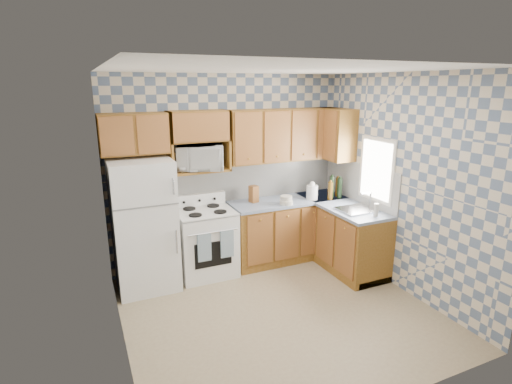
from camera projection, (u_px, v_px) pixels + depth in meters
floor at (278, 311)px, 4.65m from camera, size 3.40×3.40×0.00m
back_wall at (228, 172)px, 5.70m from camera, size 3.40×0.02×2.70m
right_wall at (401, 184)px, 4.97m from camera, size 0.02×3.20×2.70m
backsplash_back at (254, 179)px, 5.89m from camera, size 2.60×0.02×0.56m
backsplash_right at (359, 182)px, 5.71m from camera, size 0.02×1.60×0.56m
refrigerator at (144, 225)px, 5.02m from camera, size 0.75×0.70×1.68m
stove_body at (206, 243)px, 5.47m from camera, size 0.76×0.65×0.90m
cooktop at (205, 212)px, 5.35m from camera, size 0.76×0.65×0.02m
backguard at (199, 200)px, 5.57m from camera, size 0.76×0.08×0.17m
dish_towel_left at (204, 247)px, 5.09m from camera, size 0.18×0.02×0.37m
dish_towel_right at (227, 244)px, 5.21m from camera, size 0.18×0.02×0.37m
base_cabinets_back at (288, 230)px, 6.00m from camera, size 1.75×0.60×0.88m
base_cabinets_right at (339, 235)px, 5.79m from camera, size 0.60×1.60×0.88m
countertop_back at (289, 200)px, 5.88m from camera, size 1.77×0.63×0.04m
countertop_right at (341, 205)px, 5.67m from camera, size 0.63×1.60×0.04m
upper_cabinets_back at (285, 135)px, 5.75m from camera, size 1.75×0.33×0.74m
upper_cabinets_fridge at (134, 134)px, 4.89m from camera, size 0.82×0.33×0.50m
upper_cabinets_right at (334, 134)px, 5.87m from camera, size 0.33×0.70×0.74m
microwave_shelf at (200, 171)px, 5.35m from camera, size 0.80×0.33×0.03m
microwave at (200, 157)px, 5.30m from camera, size 0.69×0.56×0.33m
sink at (357, 210)px, 5.36m from camera, size 0.48×0.40×0.03m
window at (377, 170)px, 5.33m from camera, size 0.02×0.66×0.86m
bottle_0 at (332, 187)px, 5.91m from camera, size 0.07×0.07×0.33m
bottle_1 at (340, 188)px, 5.90m from camera, size 0.07×0.07×0.30m
bottle_2 at (338, 187)px, 6.01m from camera, size 0.07×0.07×0.28m
bottle_3 at (330, 191)px, 5.83m from camera, size 0.07×0.07×0.26m
knife_block at (254, 194)px, 5.70m from camera, size 0.13×0.13×0.24m
electric_kettle at (312, 192)px, 5.84m from camera, size 0.17×0.17×0.21m
food_containers at (286, 200)px, 5.60m from camera, size 0.19×0.19×0.13m
soap_bottle at (376, 210)px, 5.09m from camera, size 0.06×0.06×0.17m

